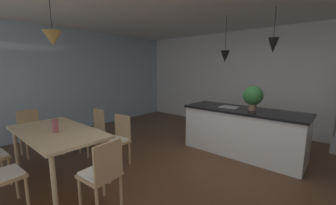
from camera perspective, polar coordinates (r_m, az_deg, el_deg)
ground_plane at (r=3.42m, az=9.16°, el=-20.56°), size 10.00×8.40×0.04m
wall_back_kitchen at (r=6.01m, az=26.29°, el=5.29°), size 10.00×0.12×2.70m
window_wall_left_glazing at (r=6.15m, az=-24.63°, el=5.48°), size 0.06×8.40×2.70m
dining_table at (r=3.68m, az=-28.27°, el=-7.86°), size 1.77×0.91×0.73m
chair_kitchen_end at (r=2.68m, az=-17.71°, el=-17.89°), size 0.43×0.43×0.87m
chair_far_left at (r=4.40m, az=-19.86°, el=-7.10°), size 0.41×0.41×0.87m
chair_window_end at (r=4.88m, az=-33.43°, el=-6.50°), size 0.41×0.41×0.87m
chair_far_right at (r=3.76m, az=-13.86°, el=-9.64°), size 0.43×0.43×0.87m
kitchen_island at (r=4.37m, az=19.79°, el=-7.39°), size 2.25×0.83×0.91m
pendant_over_table at (r=3.42m, az=-29.21°, el=15.24°), size 0.26×0.26×0.70m
pendant_over_island_main at (r=4.37m, az=15.42°, el=12.16°), size 0.18×0.18×0.90m
pendant_over_island_aux at (r=4.08m, az=27.00°, el=13.89°), size 0.17×0.17×0.76m
potted_plant_on_island at (r=4.17m, az=22.37°, el=1.61°), size 0.36×0.36×0.46m
vase_on_dining_table at (r=3.55m, az=-28.64°, el=-5.67°), size 0.09×0.09×0.20m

